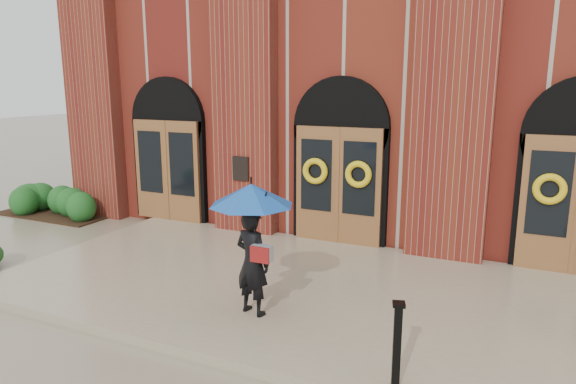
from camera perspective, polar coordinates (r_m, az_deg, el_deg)
The scene contains 6 objects.
ground at distance 9.01m, azimuth -0.47°, elevation -11.19°, with size 90.00×90.00×0.00m, color gray.
landing at distance 9.11m, azimuth -0.06°, elevation -10.42°, with size 10.00×5.30×0.15m, color tan.
church_building at distance 16.64m, azimuth 12.84°, elevation 11.59°, with size 16.20×12.53×7.00m.
man_with_umbrella at distance 7.50m, azimuth -4.03°, elevation -3.57°, with size 1.49×1.49×1.99m.
metal_post at distance 6.12m, azimuth 12.01°, elevation -16.13°, with size 0.17×0.17×1.04m.
hedge_wall_left at distance 15.40m, azimuth -24.58°, elevation -0.96°, with size 2.94×1.17×0.75m, color #1A4E1B.
Camera 1 is at (3.55, -7.48, 3.56)m, focal length 32.00 mm.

